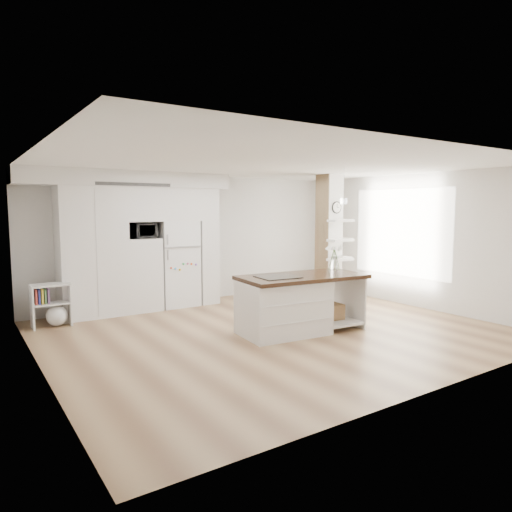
# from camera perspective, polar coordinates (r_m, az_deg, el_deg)

# --- Properties ---
(floor) EXTENTS (7.00, 6.00, 0.01)m
(floor) POSITION_cam_1_polar(r_m,az_deg,el_deg) (7.62, 2.26, -9.27)
(floor) COLOR #A48359
(floor) RESTS_ON ground
(room) EXTENTS (7.04, 6.04, 2.72)m
(room) POSITION_cam_1_polar(r_m,az_deg,el_deg) (7.35, 2.32, 4.82)
(room) COLOR white
(room) RESTS_ON ground
(cabinet_wall) EXTENTS (4.00, 0.71, 2.70)m
(cabinet_wall) POSITION_cam_1_polar(r_m,az_deg,el_deg) (9.09, -15.25, 2.64)
(cabinet_wall) COLOR white
(cabinet_wall) RESTS_ON floor
(refrigerator) EXTENTS (0.78, 0.69, 1.75)m
(refrigerator) POSITION_cam_1_polar(r_m,az_deg,el_deg) (9.49, -9.88, -0.93)
(refrigerator) COLOR white
(refrigerator) RESTS_ON floor
(column) EXTENTS (0.69, 0.90, 2.70)m
(column) POSITION_cam_1_polar(r_m,az_deg,el_deg) (9.76, 9.73, 2.07)
(column) COLOR silver
(column) RESTS_ON floor
(window) EXTENTS (0.00, 2.40, 2.40)m
(window) POSITION_cam_1_polar(r_m,az_deg,el_deg) (10.00, 17.63, 2.82)
(window) COLOR white
(window) RESTS_ON room
(pendant_light) EXTENTS (0.12, 0.12, 0.10)m
(pendant_light) POSITION_cam_1_polar(r_m,az_deg,el_deg) (8.56, 11.03, 6.66)
(pendant_light) COLOR white
(pendant_light) RESTS_ON room
(kitchen_island) EXTENTS (2.14, 1.17, 1.50)m
(kitchen_island) POSITION_cam_1_polar(r_m,az_deg,el_deg) (7.37, 4.24, -5.94)
(kitchen_island) COLOR white
(kitchen_island) RESTS_ON floor
(bookshelf) EXTENTS (0.62, 0.36, 0.73)m
(bookshelf) POSITION_cam_1_polar(r_m,az_deg,el_deg) (8.53, -24.04, -5.94)
(bookshelf) COLOR white
(bookshelf) RESTS_ON floor
(floor_plant_a) EXTENTS (0.28, 0.25, 0.44)m
(floor_plant_a) POSITION_cam_1_polar(r_m,az_deg,el_deg) (8.83, 12.72, -5.81)
(floor_plant_a) COLOR #41702C
(floor_plant_a) RESTS_ON floor
(floor_plant_b) EXTENTS (0.32, 0.32, 0.53)m
(floor_plant_b) POSITION_cam_1_polar(r_m,az_deg,el_deg) (10.24, 8.65, -3.86)
(floor_plant_b) COLOR #41702C
(floor_plant_b) RESTS_ON floor
(microwave) EXTENTS (0.54, 0.37, 0.30)m
(microwave) POSITION_cam_1_polar(r_m,az_deg,el_deg) (9.10, -14.13, 3.08)
(microwave) COLOR #2D2D2D
(microwave) RESTS_ON cabinet_wall
(shelf_plant) EXTENTS (0.27, 0.23, 0.30)m
(shelf_plant) POSITION_cam_1_polar(r_m,az_deg,el_deg) (10.05, 10.13, 3.17)
(shelf_plant) COLOR #41702C
(shelf_plant) RESTS_ON column
(decor_bowl) EXTENTS (0.22, 0.22, 0.05)m
(decor_bowl) POSITION_cam_1_polar(r_m,az_deg,el_deg) (9.57, 10.30, -0.12)
(decor_bowl) COLOR white
(decor_bowl) RESTS_ON column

